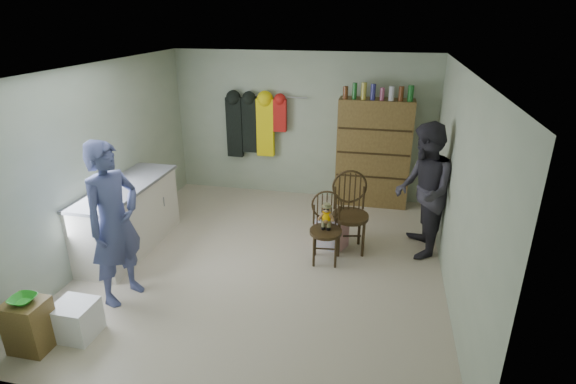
% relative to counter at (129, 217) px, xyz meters
% --- Properties ---
extents(ground_plane, '(5.00, 5.00, 0.00)m').
position_rel_counter_xyz_m(ground_plane, '(1.95, 0.00, -0.47)').
color(ground_plane, beige).
rests_on(ground_plane, ground).
extents(room_walls, '(5.00, 5.00, 5.00)m').
position_rel_counter_xyz_m(room_walls, '(1.95, 0.53, 1.11)').
color(room_walls, '#A7B295').
rests_on(room_walls, ground).
extents(counter, '(0.64, 1.86, 0.94)m').
position_rel_counter_xyz_m(counter, '(0.00, 0.00, 0.00)').
color(counter, silver).
rests_on(counter, ground).
extents(stool, '(0.37, 0.32, 0.53)m').
position_rel_counter_xyz_m(stool, '(0.12, -2.06, -0.20)').
color(stool, brown).
rests_on(stool, ground).
extents(bowl, '(0.24, 0.24, 0.06)m').
position_rel_counter_xyz_m(bowl, '(0.12, -2.06, 0.09)').
color(bowl, green).
rests_on(bowl, stool).
extents(plastic_tub, '(0.40, 0.38, 0.37)m').
position_rel_counter_xyz_m(plastic_tub, '(0.42, -1.79, -0.28)').
color(plastic_tub, white).
rests_on(plastic_tub, ground).
extents(chair_front, '(0.46, 0.46, 0.95)m').
position_rel_counter_xyz_m(chair_front, '(2.70, 0.24, 0.07)').
color(chair_front, '#3B2A14').
rests_on(chair_front, ground).
extents(chair_far, '(0.59, 0.59, 1.11)m').
position_rel_counter_xyz_m(chair_far, '(2.97, 0.63, 0.13)').
color(chair_far, '#3B2A14').
rests_on(chair_far, ground).
extents(striped_bag, '(0.48, 0.44, 0.41)m').
position_rel_counter_xyz_m(striped_bag, '(2.73, 0.63, -0.27)').
color(striped_bag, '#E57572').
rests_on(striped_bag, ground).
extents(person_left, '(0.63, 0.79, 1.88)m').
position_rel_counter_xyz_m(person_left, '(0.52, -1.07, 0.47)').
color(person_left, '#424A79').
rests_on(person_left, ground).
extents(person_right, '(0.75, 0.93, 1.81)m').
position_rel_counter_xyz_m(person_right, '(3.91, 0.72, 0.44)').
color(person_right, '#2D2B33').
rests_on(person_right, ground).
extents(dresser, '(1.20, 0.39, 2.06)m').
position_rel_counter_xyz_m(dresser, '(3.20, 2.30, 0.44)').
color(dresser, brown).
rests_on(dresser, ground).
extents(coat_rack, '(1.42, 0.12, 1.09)m').
position_rel_counter_xyz_m(coat_rack, '(1.12, 2.38, 0.78)').
color(coat_rack, '#99999E').
rests_on(coat_rack, ground).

